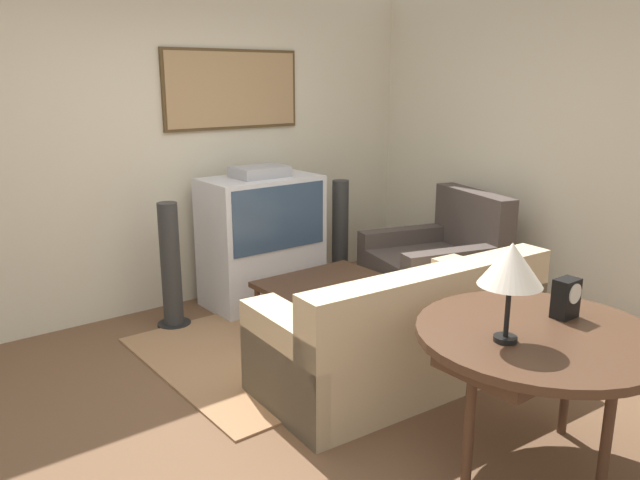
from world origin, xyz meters
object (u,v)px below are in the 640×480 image
Objects in this scene: tv at (262,239)px; mantel_clock at (566,298)px; speaker_tower_left at (171,269)px; armchair at (437,268)px; console_table at (539,343)px; couch at (403,337)px; speaker_tower_right at (340,235)px; coffee_table at (323,285)px; table_lamp at (511,266)px.

tv is 5.87× the size of mantel_clock.
speaker_tower_left is at bearing -178.21° from tv.
armchair is 5.96× the size of mantel_clock.
tv reaches higher than console_table.
speaker_tower_right is at bearing -114.36° from couch.
armchair is 1.27× the size of coffee_table.
console_table is 0.49m from table_lamp.
tv reaches higher than coffee_table.
console_table reaches higher than coffee_table.
armchair is 2.34m from mantel_clock.
armchair is at bearing 52.88° from console_table.
tv reaches higher than couch.
coffee_table is (0.13, 1.00, 0.06)m from couch.
mantel_clock reaches higher than console_table.
table_lamp reaches higher than couch.
armchair reaches higher than coffee_table.
mantel_clock is at bearing -89.76° from tv.
console_table is at bearing 85.99° from couch.
tv is at bearing 91.85° from coffee_table.
console_table is 2.50× the size of table_lamp.
table_lamp is (-0.48, -2.83, 0.53)m from tv.
console_table is 2.91m from speaker_tower_left.
table_lamp is at bearing -82.24° from speaker_tower_left.
coffee_table is 2.02× the size of table_lamp.
coffee_table is 2.20m from table_lamp.
speaker_tower_right is at bearing 68.74° from console_table.
armchair is 2.28m from speaker_tower_left.
couch is 1.15m from mantel_clock.
tv is 1.56m from armchair.
speaker_tower_left is (-0.89, 0.79, 0.11)m from coffee_table.
mantel_clock reaches higher than couch.
console_table is 1.19× the size of speaker_tower_right.
armchair reaches higher than console_table.
mantel_clock is (-0.01, -2.01, 0.48)m from coffee_table.
console_table is (-0.24, -2.87, 0.11)m from tv.
tv is 0.87m from speaker_tower_right.
speaker_tower_left reaches higher than console_table.
mantel_clock is at bearing -16.77° from armchair.
couch is at bearing -40.13° from armchair.
table_lamp is 3.17m from speaker_tower_right.
tv is at bearing 178.21° from speaker_tower_right.
table_lamp reaches higher than armchair.
console_table is at bearing -21.46° from armchair.
tv reaches higher than speaker_tower_right.
armchair is at bearing 48.32° from table_lamp.
coffee_table is at bearing -93.40° from couch.
armchair is 1.22× the size of speaker_tower_right.
speaker_tower_left is at bearing -97.23° from armchair.
coffee_table is at bearing -88.15° from tv.
table_lamp is at bearing -115.48° from speaker_tower_right.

